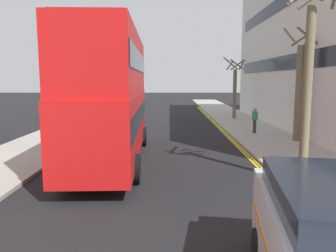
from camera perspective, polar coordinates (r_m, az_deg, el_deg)
name	(u,v)px	position (r m, az deg, el deg)	size (l,w,h in m)	color
sidewalk_right	(277,144)	(19.23, 18.28, -3.04)	(4.00, 80.00, 0.14)	#9E9991
sidewalk_left	(42,144)	(19.61, -20.86, -2.95)	(4.00, 80.00, 0.14)	#9E9991
kerb_line_outer	(248,154)	(16.79, 13.53, -4.65)	(0.10, 56.00, 0.01)	yellow
kerb_line_inner	(244,154)	(16.76, 12.99, -4.66)	(0.10, 56.00, 0.01)	yellow
double_decker_bus_away	(111,93)	(14.78, -9.75, 5.60)	(3.08, 10.89, 5.64)	red
pedestrian_far	(255,120)	(22.44, 14.71, 1.00)	(0.34, 0.22, 1.62)	#2D2D38
street_tree_near	(235,88)	(30.30, 11.41, 6.36)	(1.97, 1.99, 5.45)	#6B6047
street_tree_mid	(308,80)	(12.24, 23.03, 7.26)	(1.82, 1.79, 6.93)	#6B6047
street_tree_far	(299,89)	(20.13, 21.58, 5.91)	(1.57, 1.44, 6.38)	#6B6047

